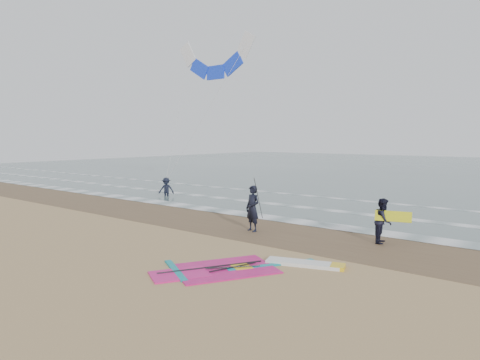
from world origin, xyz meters
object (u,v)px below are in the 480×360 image
Objects in this scene: person_standing at (253,208)px; person_wading at (166,184)px; windsurf_rig at (247,268)px; person_walking at (383,221)px; surf_kite at (215,61)px.

person_standing is 1.21× the size of person_wading.
windsurf_rig is 5.36m from person_standing.
person_walking is 0.18× the size of surf_kite.
person_walking is at bearing 27.20° from person_standing.
person_walking is 1.05× the size of person_wading.
windsurf_rig is at bearing -45.75° from surf_kite.
surf_kite reaches higher than windsurf_rig.
person_walking is at bearing -24.34° from surf_kite.
person_wading is at bearing -133.20° from surf_kite.
surf_kite is (-11.73, 12.04, 9.08)m from windsurf_rig.
person_wading reaches higher than windsurf_rig.
windsurf_rig is 2.55× the size of person_standing.
person_standing is at bearing 94.85° from person_walking.
person_walking reaches higher than person_wading.
surf_kite is at bearing 150.68° from person_standing.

